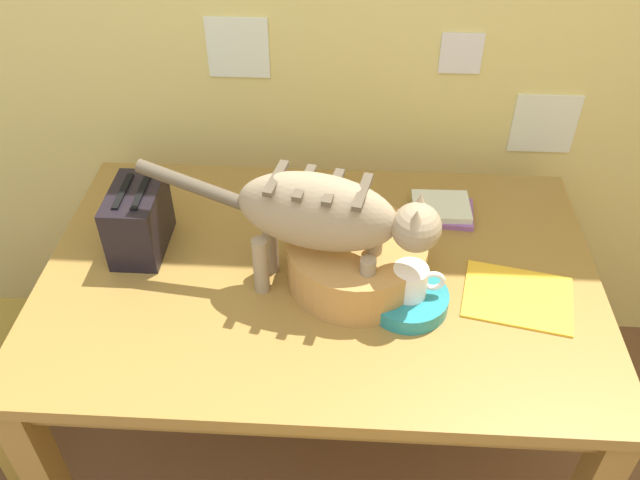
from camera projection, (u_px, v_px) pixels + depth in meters
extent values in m
cube|color=white|center=(238.00, 48.00, 1.84)|extent=(0.17, 0.01, 0.17)
cube|color=white|center=(461.00, 53.00, 1.82)|extent=(0.12, 0.01, 0.12)
cube|color=white|center=(544.00, 124.00, 1.94)|extent=(0.19, 0.01, 0.19)
cube|color=olive|center=(320.00, 276.00, 1.63)|extent=(1.35, 0.88, 0.03)
cube|color=olive|center=(320.00, 292.00, 1.67)|extent=(1.27, 0.80, 0.07)
cube|color=olive|center=(138.00, 269.00, 2.20)|extent=(0.07, 0.07, 0.71)
cube|color=olive|center=(520.00, 284.00, 2.14)|extent=(0.07, 0.07, 0.71)
ellipsoid|color=#998365|center=(317.00, 212.00, 1.43)|extent=(0.37, 0.20, 0.18)
cube|color=brown|center=(276.00, 178.00, 1.40)|extent=(0.04, 0.13, 0.01)
cube|color=brown|center=(304.00, 183.00, 1.39)|extent=(0.04, 0.13, 0.01)
cube|color=brown|center=(333.00, 187.00, 1.37)|extent=(0.04, 0.13, 0.01)
cube|color=brown|center=(363.00, 192.00, 1.36)|extent=(0.04, 0.13, 0.01)
cylinder|color=#998365|center=(373.00, 264.00, 1.53)|extent=(0.04, 0.04, 0.15)
cylinder|color=#998365|center=(367.00, 285.00, 1.48)|extent=(0.04, 0.04, 0.15)
cylinder|color=#998365|center=(271.00, 246.00, 1.58)|extent=(0.04, 0.04, 0.15)
cylinder|color=#998365|center=(261.00, 265.00, 1.53)|extent=(0.04, 0.04, 0.15)
sphere|color=#998365|center=(416.00, 227.00, 1.38)|extent=(0.11, 0.11, 0.11)
cone|color=#998365|center=(421.00, 202.00, 1.38)|extent=(0.04, 0.04, 0.04)
cone|color=#998365|center=(416.00, 219.00, 1.33)|extent=(0.04, 0.04, 0.04)
cylinder|color=brown|center=(191.00, 184.00, 1.47)|extent=(0.25, 0.08, 0.09)
cylinder|color=teal|center=(408.00, 299.00, 1.52)|extent=(0.19, 0.19, 0.04)
cylinder|color=white|center=(410.00, 281.00, 1.48)|extent=(0.08, 0.08, 0.08)
torus|color=white|center=(433.00, 281.00, 1.48)|extent=(0.05, 0.01, 0.05)
cube|color=yellow|center=(518.00, 297.00, 1.55)|extent=(0.28, 0.24, 0.01)
cube|color=#8D569E|center=(444.00, 212.00, 1.79)|extent=(0.16, 0.14, 0.01)
cube|color=silver|center=(441.00, 206.00, 1.78)|extent=(0.15, 0.13, 0.02)
cylinder|color=#B47F41|center=(356.00, 260.00, 1.57)|extent=(0.33, 0.33, 0.11)
cylinder|color=#51391D|center=(356.00, 258.00, 1.56)|extent=(0.27, 0.27, 0.10)
cube|color=black|center=(138.00, 220.00, 1.64)|extent=(0.12, 0.20, 0.17)
cube|color=black|center=(123.00, 191.00, 1.58)|extent=(0.02, 0.14, 0.01)
cube|color=black|center=(141.00, 192.00, 1.58)|extent=(0.02, 0.14, 0.01)
cube|color=olive|center=(58.00, 358.00, 2.10)|extent=(0.04, 0.04, 0.41)
cube|color=olive|center=(15.00, 466.00, 1.81)|extent=(0.04, 0.04, 0.41)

